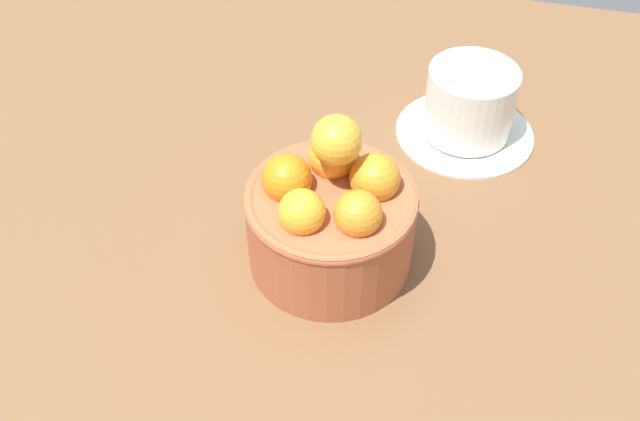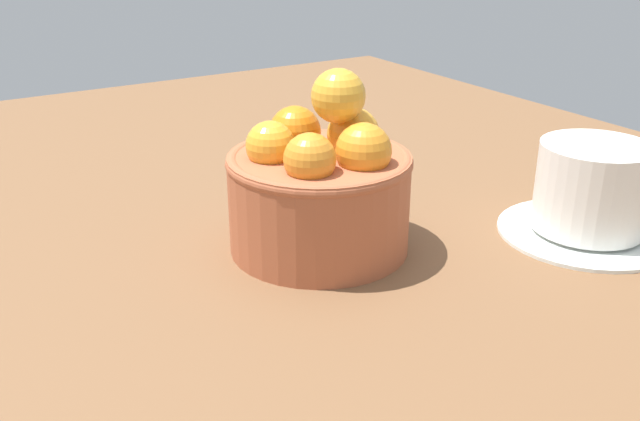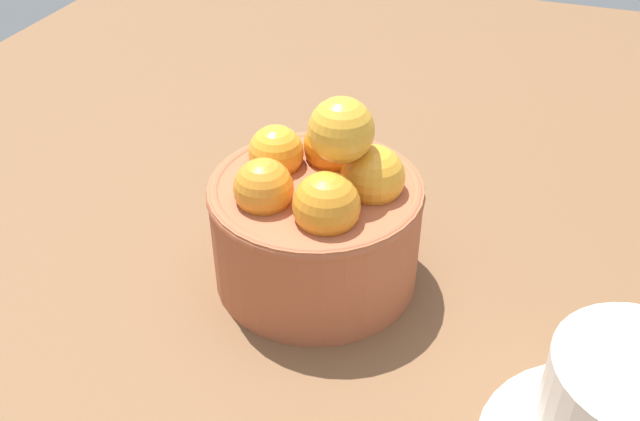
% 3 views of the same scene
% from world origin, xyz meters
% --- Properties ---
extents(ground_plane, '(1.23, 0.97, 0.04)m').
position_xyz_m(ground_plane, '(0.00, 0.00, -0.02)').
color(ground_plane, brown).
extents(terracotta_bowl, '(0.14, 0.14, 0.14)m').
position_xyz_m(terracotta_bowl, '(0.00, -0.00, 0.05)').
color(terracotta_bowl, '#AD5938').
rests_on(terracotta_bowl, ground_plane).
extents(coffee_cup, '(0.14, 0.14, 0.08)m').
position_xyz_m(coffee_cup, '(-0.09, -0.19, 0.03)').
color(coffee_cup, white).
rests_on(coffee_cup, ground_plane).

